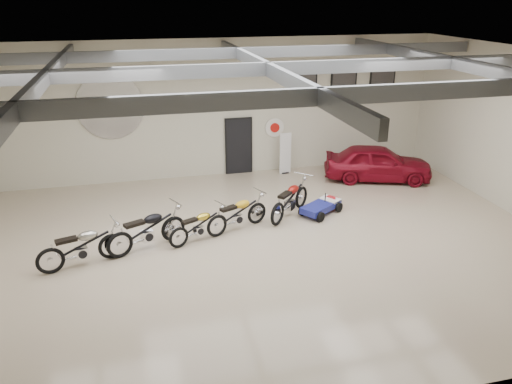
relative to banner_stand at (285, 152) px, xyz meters
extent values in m
cube|color=tan|center=(-2.21, -5.50, -0.84)|extent=(16.00, 12.00, 0.01)
cube|color=gray|center=(-2.21, -5.50, 4.16)|extent=(16.00, 12.00, 0.01)
cube|color=beige|center=(-2.21, 0.50, 1.66)|extent=(16.00, 0.02, 5.00)
cube|color=black|center=(-1.71, 0.45, 0.21)|extent=(0.92, 0.08, 2.10)
imported|color=maroon|center=(3.09, -1.50, -0.18)|extent=(2.70, 4.14, 1.31)
camera|label=1|loc=(-5.41, -17.26, 5.62)|focal=35.00mm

